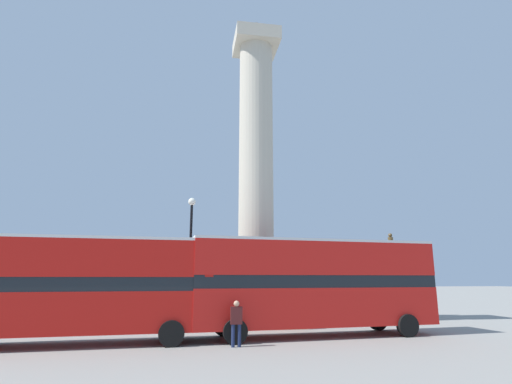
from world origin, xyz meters
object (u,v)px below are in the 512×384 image
Objects in this scene: equestrian_statue at (394,293)px; street_lamp at (190,257)px; monument_column at (256,198)px; pedestrian_near_lamp at (236,321)px; bus_b at (80,285)px; bus_a at (314,282)px.

equestrian_statue is 0.84× the size of street_lamp.
monument_column is 9.83m from pedestrian_near_lamp.
monument_column is 11.25m from bus_b.
street_lamp reaches higher than equestrian_statue.
bus_b is at bearing -145.16° from monument_column.
bus_a is 10.20m from bus_b.
street_lamp is at bearing -171.80° from equestrian_statue.
monument_column reaches higher than bus_b.
equestrian_statue is 3.32× the size of pedestrian_near_lamp.
street_lamp is at bearing 147.08° from bus_a.
street_lamp is (4.42, 3.75, 1.35)m from bus_b.
monument_column is 5.67m from street_lamp.
monument_column is 11.12× the size of pedestrian_near_lamp.
bus_a is (1.91, -4.96, -4.97)m from monument_column.
pedestrian_near_lamp is at bearing -105.44° from monument_column.
bus_b is 5.95m from street_lamp.
bus_b is 6.20× the size of pedestrian_near_lamp.
monument_column is 2.82× the size of street_lamp.
pedestrian_near_lamp is (1.85, -5.19, -2.72)m from street_lamp.
equestrian_statue is 16.15m from pedestrian_near_lamp.
street_lamp is at bearing 36.69° from bus_b.
bus_a is 11.78m from equestrian_statue.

